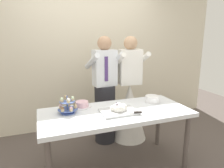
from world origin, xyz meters
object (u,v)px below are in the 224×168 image
at_px(cupcake_stand, 67,106).
at_px(plate_stack, 152,99).
at_px(main_cake_tray, 119,109).
at_px(person_groom, 105,96).
at_px(person_bride, 129,104).
at_px(round_cake, 82,105).
at_px(dessert_table, 116,117).

height_order(cupcake_stand, plate_stack, cupcake_stand).
height_order(main_cake_tray, person_groom, person_groom).
bearing_deg(plate_stack, person_bride, 99.64).
distance_m(plate_stack, person_groom, 0.76).
height_order(cupcake_stand, round_cake, cupcake_stand).
bearing_deg(cupcake_stand, main_cake_tray, -19.31).
relative_size(cupcake_stand, main_cake_tray, 0.53).
bearing_deg(person_bride, main_cake_tray, -123.13).
bearing_deg(dessert_table, person_groom, 82.47).
relative_size(dessert_table, round_cake, 7.50).
xyz_separation_m(plate_stack, person_bride, (-0.09, 0.54, -0.24)).
distance_m(dessert_table, plate_stack, 0.61).
xyz_separation_m(round_cake, person_bride, (0.85, 0.40, -0.23)).
height_order(main_cake_tray, round_cake, main_cake_tray).
distance_m(plate_stack, person_bride, 0.59).
distance_m(dessert_table, cupcake_stand, 0.59).
relative_size(round_cake, person_groom, 0.14).
distance_m(main_cake_tray, round_cake, 0.50).
distance_m(dessert_table, person_bride, 0.85).
bearing_deg(person_groom, person_bride, -5.82).
relative_size(cupcake_stand, person_bride, 0.14).
bearing_deg(person_groom, dessert_table, -97.53).
relative_size(plate_stack, person_bride, 0.12).
distance_m(dessert_table, person_groom, 0.72).
xyz_separation_m(main_cake_tray, person_groom, (0.08, 0.78, -0.07)).
relative_size(cupcake_stand, plate_stack, 1.17).
bearing_deg(round_cake, person_groom, 44.66).
relative_size(plate_stack, person_groom, 0.12).
height_order(person_groom, person_bride, same).
xyz_separation_m(dessert_table, person_groom, (0.09, 0.72, 0.05)).
bearing_deg(person_bride, person_groom, 174.18).
distance_m(round_cake, person_bride, 0.97).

